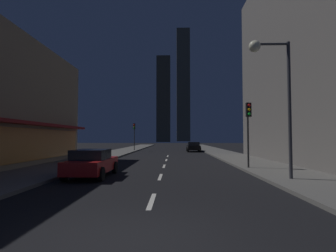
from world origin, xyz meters
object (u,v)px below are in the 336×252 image
at_px(fire_hydrant_far_left, 98,156).
at_px(street_lamp_right, 272,75).
at_px(traffic_light_near_right, 248,120).
at_px(car_parked_far, 193,147).
at_px(car_parked_near, 92,163).
at_px(traffic_light_far_left, 134,131).

relative_size(fire_hydrant_far_left, street_lamp_right, 0.10).
bearing_deg(street_lamp_right, traffic_light_near_right, 88.43).
bearing_deg(fire_hydrant_far_left, car_parked_far, 60.01).
bearing_deg(traffic_light_near_right, car_parked_near, -161.01).
relative_size(traffic_light_far_left, street_lamp_right, 0.64).
height_order(fire_hydrant_far_left, street_lamp_right, street_lamp_right).
bearing_deg(traffic_light_near_right, traffic_light_far_left, 114.98).
xyz_separation_m(car_parked_near, street_lamp_right, (8.98, -1.26, 4.33)).
height_order(car_parked_near, street_lamp_right, street_lamp_right).
distance_m(car_parked_far, street_lamp_right, 26.92).
distance_m(car_parked_near, car_parked_far, 26.25).
xyz_separation_m(car_parked_near, car_parked_far, (7.20, 25.25, 0.00)).
distance_m(fire_hydrant_far_left, traffic_light_far_left, 18.17).
xyz_separation_m(traffic_light_far_left, street_lamp_right, (10.88, -28.01, 1.87)).
xyz_separation_m(car_parked_far, fire_hydrant_far_left, (-9.50, -16.46, -0.29)).
bearing_deg(traffic_light_far_left, traffic_light_near_right, -65.02).
relative_size(car_parked_near, car_parked_far, 1.00).
xyz_separation_m(car_parked_far, street_lamp_right, (1.78, -26.51, 4.33)).
bearing_deg(car_parked_near, traffic_light_far_left, 94.06).
height_order(fire_hydrant_far_left, traffic_light_near_right, traffic_light_near_right).
height_order(car_parked_far, street_lamp_right, street_lamp_right).
xyz_separation_m(car_parked_near, traffic_light_far_left, (-1.90, 26.74, 2.45)).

